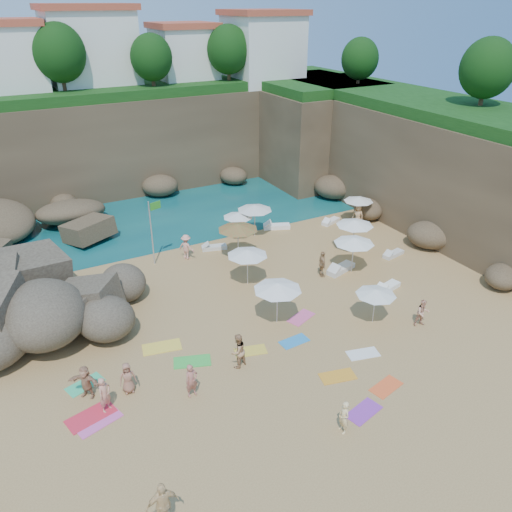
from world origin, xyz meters
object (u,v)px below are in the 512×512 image
lounger_0 (214,247)px  person_stand_0 (105,395)px  person_stand_6 (344,417)px  flag_pole (153,225)px  person_stand_4 (358,215)px  person_stand_3 (322,264)px  rock_outcrop (70,314)px  person_stand_1 (238,351)px  parasol_2 (238,215)px  person_stand_5 (41,260)px  person_stand_2 (186,247)px  parasol_0 (247,253)px  parasol_1 (255,208)px

lounger_0 → person_stand_0: 15.46m
lounger_0 → person_stand_6: bearing=-82.1°
flag_pole → person_stand_4: bearing=-4.6°
flag_pole → person_stand_3: size_ratio=2.55×
flag_pole → person_stand_6: flag_pole is taller
rock_outcrop → person_stand_6: size_ratio=5.96×
person_stand_1 → person_stand_6: person_stand_1 is taller
parasol_2 → person_stand_5: (-13.01, 1.16, -0.87)m
person_stand_1 → person_stand_3: person_stand_1 is taller
person_stand_1 → person_stand_6: size_ratio=1.18×
person_stand_1 → person_stand_2: size_ratio=1.02×
person_stand_3 → person_stand_4: person_stand_3 is taller
parasol_2 → lounger_0: bearing=-162.3°
person_stand_2 → parasol_0: bearing=165.6°
rock_outcrop → person_stand_6: 15.87m
person_stand_4 → parasol_0: bearing=-99.3°
flag_pole → person_stand_5: 7.19m
parasol_0 → person_stand_4: (11.37, 3.86, -1.27)m
rock_outcrop → flag_pole: flag_pole is taller
parasol_1 → person_stand_4: bearing=-14.9°
parasol_2 → person_stand_2: bearing=-165.4°
parasol_1 → person_stand_1: parasol_1 is taller
person_stand_2 → rock_outcrop: bearing=74.5°
person_stand_1 → lounger_0: bearing=-127.2°
parasol_2 → person_stand_0: (-12.28, -12.40, -1.02)m
person_stand_0 → person_stand_6: bearing=-70.1°
person_stand_2 → flag_pole: bearing=44.6°
rock_outcrop → flag_pole: size_ratio=2.03×
parasol_0 → person_stand_4: bearing=18.7°
person_stand_2 → person_stand_5: size_ratio=0.88×
parasol_2 → person_stand_1: (-6.23, -12.47, -0.97)m
parasol_1 → person_stand_5: bearing=175.3°
parasol_1 → person_stand_1: size_ratio=1.44×
flag_pole → lounger_0: size_ratio=2.54×
person_stand_2 → person_stand_5: 8.95m
parasol_0 → parasol_2: 6.39m
rock_outcrop → parasol_0: 10.36m
person_stand_3 → person_stand_6: person_stand_3 is taller
person_stand_4 → person_stand_6: (-13.37, -15.90, -0.09)m
parasol_0 → person_stand_1: 7.69m
person_stand_5 → person_stand_4: bearing=-17.3°
parasol_2 → person_stand_6: bearing=-103.6°
rock_outcrop → person_stand_1: (6.13, -8.16, 0.87)m
person_stand_0 → person_stand_2: bearing=19.9°
flag_pole → parasol_1: flag_pole is taller
parasol_0 → flag_pole: bearing=128.1°
person_stand_2 → person_stand_6: person_stand_2 is taller
person_stand_0 → parasol_0: bearing=-2.0°
flag_pole → parasol_2: flag_pole is taller
rock_outcrop → person_stand_5: bearing=96.8°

